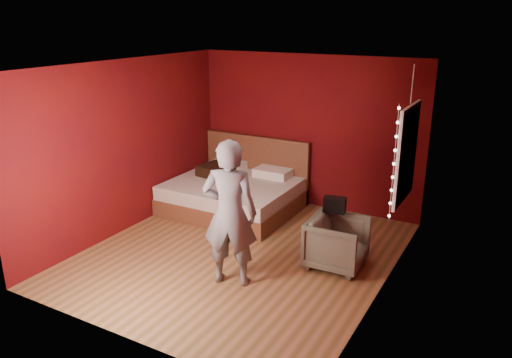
{
  "coord_description": "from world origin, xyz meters",
  "views": [
    {
      "loc": [
        3.29,
        -5.44,
        3.21
      ],
      "look_at": [
        0.03,
        0.4,
        0.99
      ],
      "focal_mm": 35.0,
      "sensor_mm": 36.0,
      "label": 1
    }
  ],
  "objects": [
    {
      "name": "floor",
      "position": [
        0.0,
        0.0,
        0.0
      ],
      "size": [
        4.5,
        4.5,
        0.0
      ],
      "primitive_type": "plane",
      "color": "#955F3B",
      "rests_on": "ground"
    },
    {
      "name": "room_walls",
      "position": [
        0.0,
        0.0,
        1.68
      ],
      "size": [
        4.04,
        4.54,
        2.62
      ],
      "color": "#610E0A",
      "rests_on": "ground"
    },
    {
      "name": "window",
      "position": [
        1.97,
        0.9,
        1.5
      ],
      "size": [
        0.05,
        0.97,
        1.27
      ],
      "color": "white",
      "rests_on": "room_walls"
    },
    {
      "name": "fairy_lights",
      "position": [
        1.94,
        0.37,
        1.5
      ],
      "size": [
        0.04,
        0.04,
        1.45
      ],
      "color": "silver",
      "rests_on": "room_walls"
    },
    {
      "name": "bed",
      "position": [
        -0.95,
        1.42,
        0.29
      ],
      "size": [
        2.06,
        1.75,
        1.13
      ],
      "color": "brown",
      "rests_on": "ground"
    },
    {
      "name": "person",
      "position": [
        0.3,
        -0.73,
        0.92
      ],
      "size": [
        0.78,
        0.63,
        1.85
      ],
      "primitive_type": "imported",
      "rotation": [
        0.0,
        0.0,
        3.47
      ],
      "color": "slate",
      "rests_on": "ground"
    },
    {
      "name": "armchair",
      "position": [
        1.31,
        0.3,
        0.34
      ],
      "size": [
        0.77,
        0.75,
        0.68
      ],
      "primitive_type": "imported",
      "rotation": [
        0.0,
        0.0,
        1.61
      ],
      "color": "#696653",
      "rests_on": "ground"
    },
    {
      "name": "handbag",
      "position": [
        1.17,
        0.51,
        0.78
      ],
      "size": [
        0.31,
        0.19,
        0.21
      ],
      "primitive_type": "cube",
      "rotation": [
        0.0,
        0.0,
        0.15
      ],
      "color": "black",
      "rests_on": "armchair"
    },
    {
      "name": "throw_pillow",
      "position": [
        -1.4,
        1.5,
        0.61
      ],
      "size": [
        0.58,
        0.58,
        0.18
      ],
      "primitive_type": "cube",
      "rotation": [
        0.0,
        0.0,
        -0.14
      ],
      "color": "black",
      "rests_on": "bed"
    },
    {
      "name": "hanging_plant",
      "position": [
        1.88,
        1.25,
        1.91
      ],
      "size": [
        0.4,
        0.38,
        0.87
      ],
      "color": "silver",
      "rests_on": "room_walls"
    }
  ]
}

